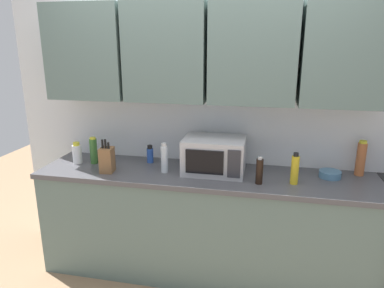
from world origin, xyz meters
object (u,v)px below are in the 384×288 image
(bottle_white_jar, at_px, (77,153))
(bottle_clear_tall, at_px, (164,158))
(knife_block, at_px, (107,160))
(bottle_soy_dark, at_px, (259,171))
(bottle_green_oil, at_px, (94,151))
(bowl_ceramic_small, at_px, (330,174))
(bottle_yellow_mustard, at_px, (295,169))
(bottle_blue_cleaner, at_px, (150,154))
(microwave, at_px, (214,155))
(bottle_spice_jar, at_px, (361,158))

(bottle_white_jar, bearing_deg, bottle_clear_tall, -4.02)
(knife_block, bearing_deg, bottle_soy_dark, 0.04)
(bottle_white_jar, relative_size, bottle_green_oil, 0.81)
(knife_block, distance_m, bottle_white_jar, 0.37)
(bottle_white_jar, relative_size, bowl_ceramic_small, 1.14)
(knife_block, xyz_separation_m, bottle_yellow_mustard, (1.45, 0.05, 0.01))
(knife_block, relative_size, bottle_yellow_mustard, 1.15)
(bottle_blue_cleaner, bearing_deg, microwave, -11.51)
(microwave, relative_size, bowl_ceramic_small, 2.92)
(bottle_white_jar, xyz_separation_m, bottle_spice_jar, (2.31, 0.20, 0.05))
(bottle_green_oil, bearing_deg, bowl_ceramic_small, 1.98)
(bottle_white_jar, relative_size, bottle_clear_tall, 0.78)
(bottle_soy_dark, bearing_deg, bowl_ceramic_small, 24.37)
(bottle_clear_tall, height_order, bowl_ceramic_small, bottle_clear_tall)
(bottle_white_jar, xyz_separation_m, bowl_ceramic_small, (2.07, 0.10, -0.06))
(bowl_ceramic_small, bearing_deg, bottle_white_jar, -177.34)
(bottle_spice_jar, height_order, bowl_ceramic_small, bottle_spice_jar)
(bottle_green_oil, bearing_deg, bottle_spice_jar, 4.41)
(knife_block, bearing_deg, bottle_blue_cleaner, 48.30)
(bowl_ceramic_small, bearing_deg, microwave, -175.75)
(bottle_blue_cleaner, distance_m, bottle_yellow_mustard, 1.21)
(bottle_green_oil, xyz_separation_m, bottle_soy_dark, (1.40, -0.17, -0.02))
(bottle_yellow_mustard, distance_m, bottle_soy_dark, 0.26)
(bottle_blue_cleaner, distance_m, bottle_soy_dark, 0.98)
(bottle_blue_cleaner, distance_m, bottle_spice_jar, 1.70)
(bottle_white_jar, height_order, bottle_spice_jar, bottle_spice_jar)
(bottle_spice_jar, height_order, bottle_clear_tall, bottle_spice_jar)
(knife_block, bearing_deg, bottle_green_oil, 139.36)
(microwave, xyz_separation_m, bottle_blue_cleaner, (-0.58, 0.12, -0.07))
(bottle_soy_dark, bearing_deg, microwave, 154.01)
(bottle_yellow_mustard, bearing_deg, bottle_clear_tall, 177.84)
(microwave, relative_size, bottle_green_oil, 2.08)
(knife_block, xyz_separation_m, bottle_white_jar, (-0.34, 0.15, -0.02))
(bottle_blue_cleaner, xyz_separation_m, bottle_clear_tall, (0.19, -0.20, 0.04))
(knife_block, distance_m, bottle_green_oil, 0.27)
(knife_block, relative_size, bowl_ceramic_small, 1.66)
(bottle_blue_cleaner, distance_m, bottle_white_jar, 0.62)
(bottle_spice_jar, height_order, bottle_yellow_mustard, bottle_spice_jar)
(knife_block, relative_size, bottle_soy_dark, 1.33)
(bottle_white_jar, height_order, bottle_green_oil, bottle_green_oil)
(bottle_white_jar, relative_size, bottle_yellow_mustard, 0.79)
(knife_block, xyz_separation_m, bowl_ceramic_small, (1.73, 0.24, -0.08))
(bottle_soy_dark, xyz_separation_m, bottle_clear_tall, (-0.75, 0.09, 0.02))
(knife_block, height_order, bottle_clear_tall, knife_block)
(bottle_clear_tall, bearing_deg, microwave, 12.52)
(knife_block, height_order, bottle_soy_dark, knife_block)
(knife_block, xyz_separation_m, bottle_clear_tall, (0.45, 0.09, 0.01))
(bottle_yellow_mustard, bearing_deg, bottle_spice_jar, 29.59)
(bottle_white_jar, bearing_deg, bowl_ceramic_small, 2.66)
(bowl_ceramic_small, bearing_deg, bottle_soy_dark, -155.63)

